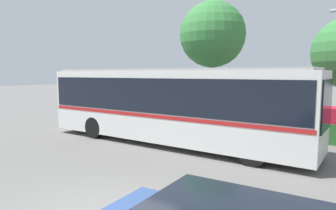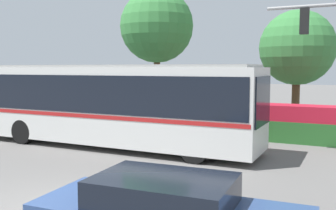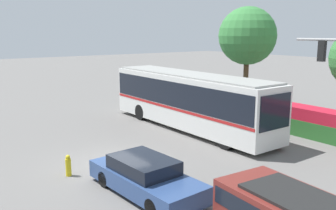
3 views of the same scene
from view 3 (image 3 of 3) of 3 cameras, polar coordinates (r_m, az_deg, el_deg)
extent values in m
plane|color=slate|center=(16.17, -8.64, -9.01)|extent=(140.00, 140.00, 0.00)
cube|color=silver|center=(21.35, 3.24, 0.79)|extent=(12.12, 2.47, 2.90)
cube|color=black|center=(21.27, 3.26, 2.02)|extent=(11.88, 2.51, 1.39)
cube|color=#B21E1E|center=(21.42, 3.23, -0.12)|extent=(12.00, 2.50, 0.14)
cube|color=black|center=(17.15, 16.34, -1.05)|extent=(0.06, 2.09, 1.62)
cube|color=#959592|center=(21.13, 3.29, 4.79)|extent=(11.63, 2.27, 0.10)
cylinder|color=black|center=(19.52, 13.45, -4.11)|extent=(1.00, 0.30, 1.00)
cylinder|color=black|center=(17.97, 8.98, -5.27)|extent=(1.00, 0.30, 1.00)
cylinder|color=black|center=(24.95, -0.03, -0.47)|extent=(1.00, 0.30, 1.00)
cylinder|color=black|center=(23.76, -4.23, -1.10)|extent=(1.00, 0.30, 1.00)
cube|color=navy|center=(13.09, -3.49, -11.64)|extent=(4.83, 2.12, 0.62)
cube|color=black|center=(12.98, -3.83, -9.22)|extent=(2.46, 1.76, 0.49)
cylinder|color=black|center=(12.61, 3.66, -13.45)|extent=(0.61, 0.25, 0.60)
cylinder|color=black|center=(11.66, -2.37, -15.60)|extent=(0.61, 0.25, 0.60)
cylinder|color=black|center=(14.67, -4.23, -9.82)|extent=(0.61, 0.25, 0.60)
cylinder|color=black|center=(13.86, -9.80, -11.25)|extent=(0.61, 0.25, 0.60)
cube|color=black|center=(9.43, 21.87, -14.20)|extent=(3.65, 1.82, 0.08)
cube|color=black|center=(17.60, 22.79, 7.71)|extent=(0.30, 0.22, 0.90)
cylinder|color=red|center=(17.69, 23.06, 8.68)|extent=(0.18, 0.02, 0.18)
cylinder|color=yellow|center=(17.70, 22.99, 7.71)|extent=(0.18, 0.02, 0.18)
cylinder|color=green|center=(17.72, 22.91, 6.75)|extent=(0.18, 0.02, 0.18)
cylinder|color=brown|center=(25.77, 11.94, 2.97)|extent=(0.35, 0.35, 3.94)
sphere|color=#387F3D|center=(25.52, 12.25, 10.46)|extent=(3.87, 3.87, 3.87)
cylinder|color=gold|center=(15.13, -15.21, -9.32)|extent=(0.22, 0.22, 0.70)
sphere|color=gold|center=(14.99, -15.30, -7.82)|extent=(0.18, 0.18, 0.18)
camera|label=1|loc=(9.62, -18.04, -4.47)|focal=32.04mm
camera|label=2|loc=(7.82, -29.32, -8.33)|focal=41.27mm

